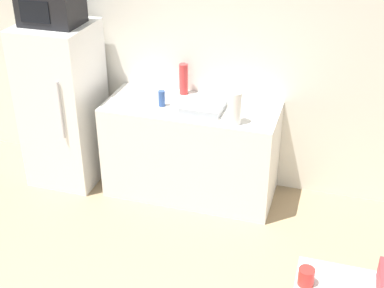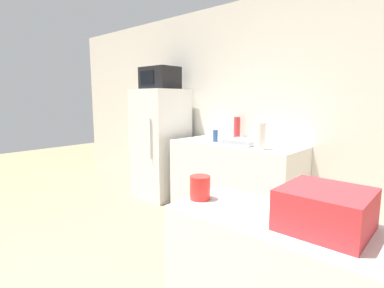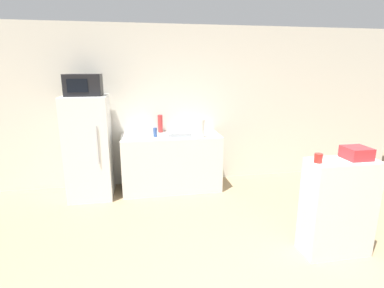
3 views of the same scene
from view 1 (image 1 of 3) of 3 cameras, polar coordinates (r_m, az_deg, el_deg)
name	(u,v)px [view 1 (image 1 of 3)]	position (r m, az deg, el deg)	size (l,w,h in m)	color
wall_back	(230,52)	(4.84, 4.12, 9.74)	(8.00, 0.06, 2.60)	silver
refrigerator	(64,105)	(5.20, -13.53, 4.12)	(0.63, 0.68, 1.54)	white
microwave	(51,7)	(4.90, -14.81, 13.96)	(0.50, 0.38, 0.30)	black
counter	(191,150)	(4.94, -0.09, -0.66)	(1.55, 0.66, 0.90)	silver
sink_basin	(203,106)	(4.65, 1.21, 4.03)	(0.35, 0.33, 0.06)	#9EA3A8
bottle_tall	(184,79)	(4.92, -0.91, 6.94)	(0.08, 0.08, 0.29)	red
bottle_short	(162,98)	(4.71, -3.26, 4.88)	(0.06, 0.06, 0.14)	#2D4C8C
jar	(306,277)	(2.71, 12.08, -13.68)	(0.08, 0.08, 0.09)	red
paper_towel_roll	(234,108)	(4.38, 4.55, 3.86)	(0.11, 0.11, 0.28)	white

